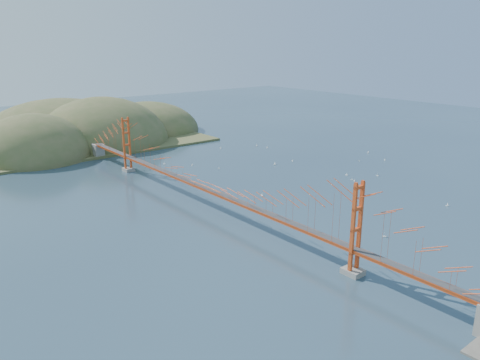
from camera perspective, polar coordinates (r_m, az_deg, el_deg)
ground at (r=79.07m, az=-3.81°, el=-3.42°), size 320.00×320.00×0.00m
bridge at (r=77.11m, az=-3.99°, el=1.52°), size 2.20×94.40×12.00m
far_headlands at (r=139.61m, az=-19.57°, el=4.47°), size 84.00×58.00×25.00m
sailboat_5 at (r=101.66m, az=16.43°, el=0.57°), size 0.48×0.55×0.63m
sailboat_13 at (r=96.57m, az=13.77°, el=-0.06°), size 0.54×0.54×0.57m
sailboat_6 at (r=82.65m, az=13.83°, el=-2.87°), size 0.67×0.67×0.71m
sailboat_10 at (r=70.68m, az=17.23°, el=-6.53°), size 0.64×0.64×0.69m
sailboat_14 at (r=100.41m, az=12.88°, el=0.65°), size 0.52×0.64×0.74m
sailboat_7 at (r=106.60m, az=4.28°, el=1.95°), size 0.64×0.58×0.72m
sailboat_4 at (r=110.21m, az=6.44°, el=2.37°), size 0.55×0.57×0.64m
sailboat_2 at (r=87.30m, az=23.96°, el=-2.82°), size 0.57×0.57×0.61m
sailboat_3 at (r=106.12m, az=-5.86°, el=1.83°), size 0.51×0.45×0.58m
sailboat_17 at (r=125.64m, az=2.04°, el=4.24°), size 0.66×0.64×0.74m
sailboat_16 at (r=103.16m, az=-2.57°, el=1.48°), size 0.57×0.57×0.60m
sailboat_11 at (r=113.04m, az=14.31°, el=2.32°), size 0.55×0.55×0.61m
sailboat_15 at (r=122.76m, az=-2.37°, el=3.94°), size 0.48×0.60×0.70m
sailboat_8 at (r=123.38m, az=3.34°, el=3.98°), size 0.55×0.49×0.63m
sailboat_0 at (r=85.14m, az=2.71°, el=-1.82°), size 0.57×0.60×0.68m
sailboat_1 at (r=97.28m, az=13.48°, el=0.09°), size 0.61×0.61×0.69m
sailboat_9 at (r=115.59m, az=17.25°, el=2.39°), size 0.57×0.57×0.60m
sailboat_12 at (r=108.16m, az=-9.21°, el=1.99°), size 0.55×0.49×0.62m
sailboat_extra_0 at (r=121.76m, az=15.36°, el=3.24°), size 0.55×0.53×0.62m
sailboat_extra_1 at (r=75.48m, az=14.35°, el=-4.81°), size 0.55×0.55×0.59m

